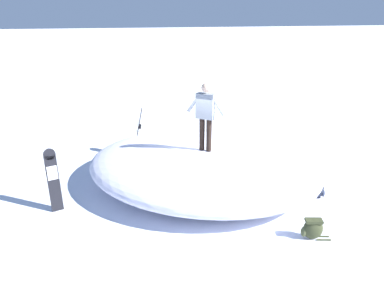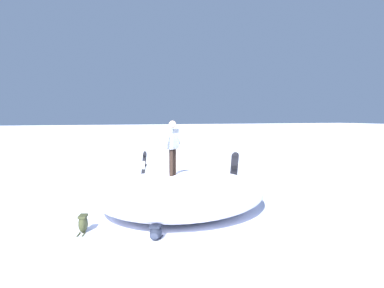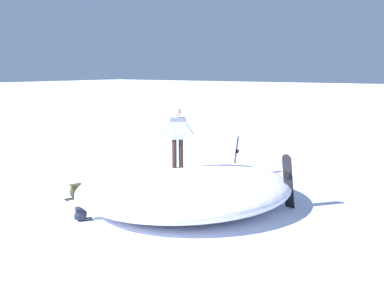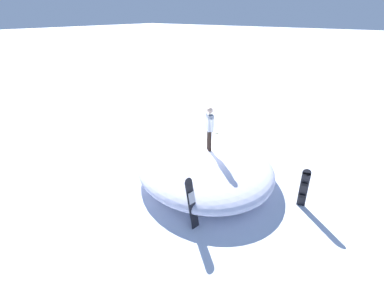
# 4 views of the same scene
# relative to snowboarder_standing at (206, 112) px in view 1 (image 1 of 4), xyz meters

# --- Properties ---
(ground) EXTENTS (240.00, 240.00, 0.00)m
(ground) POSITION_rel_snowboarder_standing_xyz_m (-0.32, 0.47, -2.15)
(ground) COLOR white
(snow_mound) EXTENTS (8.19, 8.35, 1.11)m
(snow_mound) POSITION_rel_snowboarder_standing_xyz_m (-0.31, 0.01, -1.59)
(snow_mound) COLOR white
(snow_mound) RESTS_ON ground
(snowboarder_standing) EXTENTS (0.80, 0.83, 1.78)m
(snowboarder_standing) POSITION_rel_snowboarder_standing_xyz_m (0.00, 0.00, 0.00)
(snowboarder_standing) COLOR black
(snowboarder_standing) RESTS_ON snow_mound
(snowboard_primary_upright) EXTENTS (0.35, 0.42, 1.66)m
(snowboard_primary_upright) POSITION_rel_snowboarder_standing_xyz_m (-2.95, -1.36, -1.29)
(snowboard_primary_upright) COLOR black
(snowboard_primary_upright) RESTS_ON ground
(snowboard_secondary_upright) EXTENTS (0.26, 0.32, 1.55)m
(snowboard_secondary_upright) POSITION_rel_snowboarder_standing_xyz_m (0.06, -3.83, -1.35)
(snowboard_secondary_upright) COLOR black
(snowboard_secondary_upright) RESTS_ON ground
(backpack_near) EXTENTS (0.46, 0.53, 0.37)m
(backpack_near) POSITION_rel_snowboarder_standing_xyz_m (1.30, 2.66, -1.96)
(backpack_near) COLOR #1E2333
(backpack_near) RESTS_ON ground
(backpack_far) EXTENTS (0.37, 0.65, 0.47)m
(backpack_far) POSITION_rel_snowboarder_standing_xyz_m (2.92, 1.42, -1.91)
(backpack_far) COLOR #383D23
(backpack_far) RESTS_ON ground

